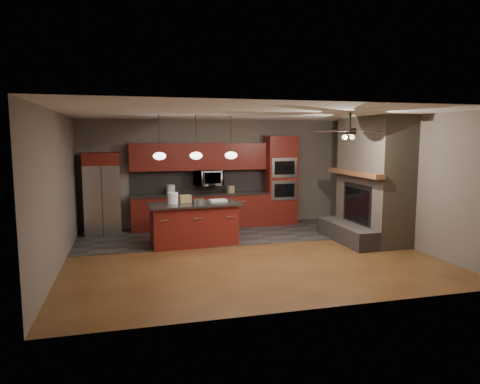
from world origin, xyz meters
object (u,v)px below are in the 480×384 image
object	(u,v)px
paint_can	(199,202)
paint_tray	(218,200)
refrigerator	(103,194)
counter_box	(231,189)
microwave	(208,178)
cardboard_box	(185,199)
oven_tower	(280,180)
counter_bucket	(171,190)
white_bucket	(173,198)
kitchen_island	(194,224)

from	to	relation	value
paint_can	paint_tray	world-z (taller)	paint_can
refrigerator	paint_tray	world-z (taller)	refrigerator
counter_box	microwave	bearing A→B (deg)	150.24
paint_can	cardboard_box	world-z (taller)	cardboard_box
oven_tower	counter_bucket	distance (m)	2.95
microwave	refrigerator	xyz separation A→B (m)	(-2.62, -0.13, -0.31)
refrigerator	counter_box	xyz separation A→B (m)	(3.20, 0.03, 0.00)
microwave	cardboard_box	bearing A→B (deg)	-116.88
counter_box	paint_tray	bearing A→B (deg)	-133.16
refrigerator	white_bucket	bearing A→B (deg)	-46.53
paint_can	paint_tray	bearing A→B (deg)	38.95
paint_tray	cardboard_box	size ratio (longest dim) A/B	1.48
oven_tower	cardboard_box	distance (m)	3.19
microwave	paint_tray	world-z (taller)	microwave
oven_tower	paint_can	xyz separation A→B (m)	(-2.55, -1.97, -0.21)
counter_bucket	cardboard_box	bearing A→B (deg)	-84.19
microwave	paint_can	size ratio (longest dim) A/B	3.89
kitchen_island	oven_tower	bearing A→B (deg)	30.17
counter_bucket	kitchen_island	bearing A→B (deg)	-79.55
white_bucket	paint_can	distance (m)	0.60
refrigerator	paint_can	distance (m)	2.79
white_bucket	paint_tray	bearing A→B (deg)	6.60
microwave	kitchen_island	size ratio (longest dim) A/B	0.36
counter_box	counter_bucket	bearing A→B (deg)	158.21
oven_tower	refrigerator	xyz separation A→B (m)	(-4.59, -0.07, -0.20)
white_bucket	paint_tray	distance (m)	1.03
refrigerator	counter_box	distance (m)	3.20
refrigerator	counter_box	world-z (taller)	refrigerator
oven_tower	cardboard_box	world-z (taller)	oven_tower
kitchen_island	paint_can	size ratio (longest dim) A/B	10.73
oven_tower	paint_tray	world-z (taller)	oven_tower
microwave	paint_tray	size ratio (longest dim) A/B	1.97
kitchen_island	counter_box	world-z (taller)	counter_box
microwave	kitchen_island	distance (m)	2.08
kitchen_island	paint_can	distance (m)	0.57
counter_bucket	counter_box	distance (m)	1.55
paint_tray	paint_can	bearing A→B (deg)	-145.32
white_bucket	cardboard_box	size ratio (longest dim) A/B	0.97
oven_tower	refrigerator	bearing A→B (deg)	-179.08
white_bucket	counter_bucket	xyz separation A→B (m)	(0.12, 1.69, -0.02)
counter_bucket	paint_can	bearing A→B (deg)	-78.56
refrigerator	paint_can	size ratio (longest dim) A/B	10.53
cardboard_box	counter_bucket	size ratio (longest dim) A/B	1.03
cardboard_box	kitchen_island	bearing A→B (deg)	-59.74
refrigerator	kitchen_island	xyz separation A→B (m)	(1.97, -1.66, -0.52)
refrigerator	microwave	bearing A→B (deg)	2.87
microwave	white_bucket	world-z (taller)	microwave
kitchen_island	counter_bucket	distance (m)	1.86
counter_bucket	paint_tray	bearing A→B (deg)	-60.35
microwave	counter_bucket	size ratio (longest dim) A/B	3.01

